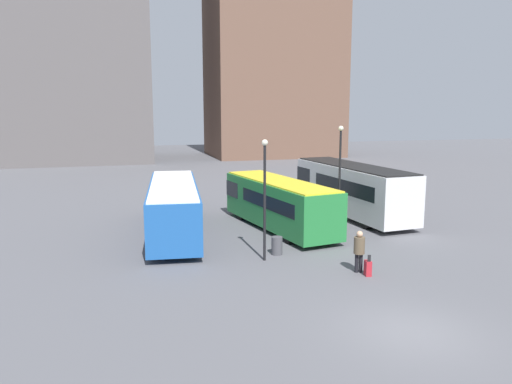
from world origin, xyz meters
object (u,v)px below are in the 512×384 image
(suitcase, at_px, (368,268))
(trash_bin, at_px, (277,246))
(bus_1, at_px, (278,202))
(traveler, at_px, (359,248))
(lamp_post_1, at_px, (340,171))
(lamp_post_0, at_px, (265,190))
(bus_0, at_px, (173,206))
(bus_2, at_px, (351,188))

(suitcase, relative_size, trash_bin, 1.08)
(bus_1, distance_m, suitcase, 8.92)
(traveler, height_order, suitcase, traveler)
(lamp_post_1, bearing_deg, suitcase, -105.20)
(lamp_post_0, xyz_separation_m, trash_bin, (0.82, 0.72, -2.80))
(traveler, bearing_deg, lamp_post_0, 61.25)
(traveler, bearing_deg, bus_0, 47.75)
(bus_0, height_order, suitcase, bus_0)
(bus_1, relative_size, bus_2, 0.90)
(bus_2, xyz_separation_m, trash_bin, (-7.22, -6.97, -1.35))
(bus_0, relative_size, trash_bin, 13.35)
(bus_0, distance_m, bus_1, 5.90)
(bus_1, bearing_deg, suitcase, 176.64)
(trash_bin, bearing_deg, lamp_post_0, -138.82)
(bus_1, height_order, lamp_post_1, lamp_post_1)
(bus_0, bearing_deg, traveler, -135.99)
(bus_2, bearing_deg, lamp_post_0, 128.65)
(bus_0, bearing_deg, bus_2, -75.46)
(traveler, height_order, trash_bin, traveler)
(bus_1, height_order, suitcase, bus_1)
(trash_bin, bearing_deg, bus_1, 71.30)
(traveler, distance_m, lamp_post_1, 7.25)
(bus_0, height_order, bus_1, bus_0)
(traveler, height_order, lamp_post_0, lamp_post_0)
(bus_0, bearing_deg, lamp_post_1, -97.35)
(bus_0, relative_size, traveler, 6.36)
(bus_0, height_order, traveler, bus_0)
(lamp_post_1, bearing_deg, traveler, -107.64)
(bus_1, relative_size, lamp_post_1, 1.69)
(lamp_post_0, distance_m, trash_bin, 3.01)
(bus_0, distance_m, trash_bin, 6.83)
(lamp_post_0, bearing_deg, lamp_post_1, 35.65)
(traveler, height_order, lamp_post_1, lamp_post_1)
(lamp_post_1, bearing_deg, lamp_post_0, -144.35)
(bus_2, height_order, lamp_post_0, lamp_post_0)
(bus_2, bearing_deg, bus_0, 93.49)
(bus_1, relative_size, trash_bin, 11.66)
(suitcase, bearing_deg, lamp_post_0, 57.88)
(bus_2, relative_size, traveler, 6.14)
(bus_1, distance_m, lamp_post_1, 3.92)
(suitcase, distance_m, trash_bin, 4.70)
(bus_2, distance_m, lamp_post_0, 11.22)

